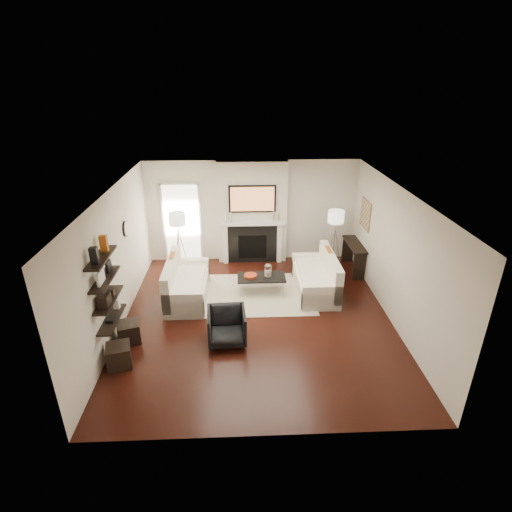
{
  "coord_description": "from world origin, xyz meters",
  "views": [
    {
      "loc": [
        -0.34,
        -7.06,
        4.63
      ],
      "look_at": [
        0.0,
        0.6,
        1.15
      ],
      "focal_mm": 28.0,
      "sensor_mm": 36.0,
      "label": 1
    }
  ],
  "objects_px": {
    "loveseat_left_base": "(188,290)",
    "loveseat_right_base": "(315,283)",
    "coffee_table": "(261,277)",
    "armchair": "(227,325)",
    "ottoman_near": "(129,332)",
    "lamp_left_shade": "(177,219)",
    "lamp_right_shade": "(336,217)"
  },
  "relations": [
    {
      "from": "loveseat_left_base",
      "to": "ottoman_near",
      "type": "height_order",
      "value": "loveseat_left_base"
    },
    {
      "from": "armchair",
      "to": "ottoman_near",
      "type": "distance_m",
      "value": 1.87
    },
    {
      "from": "armchair",
      "to": "ottoman_near",
      "type": "height_order",
      "value": "armchair"
    },
    {
      "from": "loveseat_right_base",
      "to": "lamp_left_shade",
      "type": "xyz_separation_m",
      "value": [
        -3.24,
        1.13,
        1.24
      ]
    },
    {
      "from": "armchair",
      "to": "lamp_right_shade",
      "type": "relative_size",
      "value": 1.82
    },
    {
      "from": "coffee_table",
      "to": "lamp_left_shade",
      "type": "relative_size",
      "value": 2.75
    },
    {
      "from": "coffee_table",
      "to": "lamp_left_shade",
      "type": "distance_m",
      "value": 2.52
    },
    {
      "from": "loveseat_left_base",
      "to": "ottoman_near",
      "type": "bearing_deg",
      "value": -120.75
    },
    {
      "from": "loveseat_left_base",
      "to": "armchair",
      "type": "bearing_deg",
      "value": -61.0
    },
    {
      "from": "loveseat_right_base",
      "to": "ottoman_near",
      "type": "relative_size",
      "value": 4.5
    },
    {
      "from": "loveseat_right_base",
      "to": "armchair",
      "type": "xyz_separation_m",
      "value": [
        -2.0,
        -1.84,
        0.15
      ]
    },
    {
      "from": "coffee_table",
      "to": "lamp_left_shade",
      "type": "height_order",
      "value": "lamp_left_shade"
    },
    {
      "from": "coffee_table",
      "to": "armchair",
      "type": "height_order",
      "value": "armchair"
    },
    {
      "from": "loveseat_right_base",
      "to": "ottoman_near",
      "type": "distance_m",
      "value": 4.25
    },
    {
      "from": "loveseat_left_base",
      "to": "lamp_left_shade",
      "type": "distance_m",
      "value": 1.83
    },
    {
      "from": "armchair",
      "to": "lamp_left_shade",
      "type": "distance_m",
      "value": 3.4
    },
    {
      "from": "loveseat_left_base",
      "to": "coffee_table",
      "type": "bearing_deg",
      "value": 6.08
    },
    {
      "from": "loveseat_left_base",
      "to": "loveseat_right_base",
      "type": "height_order",
      "value": "same"
    },
    {
      "from": "loveseat_right_base",
      "to": "lamp_right_shade",
      "type": "height_order",
      "value": "lamp_right_shade"
    },
    {
      "from": "loveseat_left_base",
      "to": "ottoman_near",
      "type": "relative_size",
      "value": 4.5
    },
    {
      "from": "loveseat_right_base",
      "to": "lamp_right_shade",
      "type": "relative_size",
      "value": 4.5
    },
    {
      "from": "loveseat_left_base",
      "to": "armchair",
      "type": "distance_m",
      "value": 1.9
    },
    {
      "from": "lamp_right_shade",
      "to": "ottoman_near",
      "type": "distance_m",
      "value": 5.5
    },
    {
      "from": "loveseat_left_base",
      "to": "loveseat_right_base",
      "type": "distance_m",
      "value": 2.93
    },
    {
      "from": "lamp_left_shade",
      "to": "lamp_right_shade",
      "type": "bearing_deg",
      "value": -0.1
    },
    {
      "from": "coffee_table",
      "to": "lamp_left_shade",
      "type": "bearing_deg",
      "value": 150.41
    },
    {
      "from": "loveseat_left_base",
      "to": "lamp_right_shade",
      "type": "bearing_deg",
      "value": 20.01
    },
    {
      "from": "loveseat_left_base",
      "to": "loveseat_right_base",
      "type": "bearing_deg",
      "value": 3.57
    },
    {
      "from": "lamp_left_shade",
      "to": "coffee_table",
      "type": "bearing_deg",
      "value": -29.59
    },
    {
      "from": "loveseat_right_base",
      "to": "coffee_table",
      "type": "distance_m",
      "value": 1.26
    },
    {
      "from": "lamp_left_shade",
      "to": "loveseat_right_base",
      "type": "bearing_deg",
      "value": -19.18
    },
    {
      "from": "coffee_table",
      "to": "loveseat_left_base",
      "type": "bearing_deg",
      "value": -173.92
    }
  ]
}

